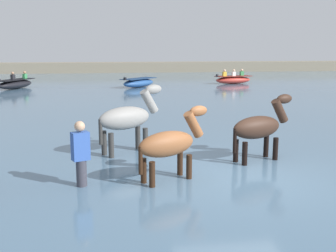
# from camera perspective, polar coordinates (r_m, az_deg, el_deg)

# --- Properties ---
(ground_plane) EXTENTS (120.00, 120.00, 0.00)m
(ground_plane) POSITION_cam_1_polar(r_m,az_deg,el_deg) (8.87, 9.90, -9.06)
(ground_plane) COLOR gray
(water_surface) EXTENTS (90.00, 90.00, 0.37)m
(water_surface) POSITION_cam_1_polar(r_m,az_deg,el_deg) (18.32, 0.21, 2.04)
(water_surface) COLOR slate
(water_surface) RESTS_ON ground
(horse_lead_chestnut) EXTENTS (1.61, 1.02, 1.81)m
(horse_lead_chestnut) POSITION_cam_1_polar(r_m,az_deg,el_deg) (8.20, 0.22, -2.72)
(horse_lead_chestnut) COLOR brown
(horse_lead_chestnut) RESTS_ON ground
(horse_trailing_dark_bay) EXTENTS (1.71, 0.92, 1.88)m
(horse_trailing_dark_bay) POSITION_cam_1_polar(r_m,az_deg,el_deg) (9.84, 12.38, -0.41)
(horse_trailing_dark_bay) COLOR #382319
(horse_trailing_dark_bay) RESTS_ON ground
(horse_flank_grey) EXTENTS (1.78, 1.22, 2.03)m
(horse_flank_grey) POSITION_cam_1_polar(r_m,az_deg,el_deg) (10.37, -5.59, 0.86)
(horse_flank_grey) COLOR gray
(horse_flank_grey) RESTS_ON ground
(boat_distant_east) EXTENTS (2.84, 1.50, 1.04)m
(boat_distant_east) POSITION_cam_1_polar(r_m,az_deg,el_deg) (30.19, 8.93, 6.32)
(boat_distant_east) COLOR #BC382D
(boat_distant_east) RESTS_ON water_surface
(boat_far_offshore) EXTENTS (2.64, 2.70, 0.72)m
(boat_far_offshore) POSITION_cam_1_polar(r_m,az_deg,el_deg) (27.36, -4.05, 5.94)
(boat_far_offshore) COLOR #28518E
(boat_far_offshore) RESTS_ON water_surface
(boat_mid_outer) EXTENTS (2.22, 3.11, 1.06)m
(boat_mid_outer) POSITION_cam_1_polar(r_m,az_deg,el_deg) (28.05, -20.21, 5.45)
(boat_mid_outer) COLOR black
(boat_mid_outer) RESTS_ON water_surface
(person_spectator_far) EXTENTS (0.37, 0.31, 1.63)m
(person_spectator_far) POSITION_cam_1_polar(r_m,az_deg,el_deg) (8.07, -11.84, -4.67)
(person_spectator_far) COLOR #383842
(person_spectator_far) RESTS_ON ground
(far_shoreline) EXTENTS (80.00, 2.40, 1.38)m
(far_shoreline) POSITION_cam_1_polar(r_m,az_deg,el_deg) (43.50, -4.79, 7.80)
(far_shoreline) COLOR gray
(far_shoreline) RESTS_ON ground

